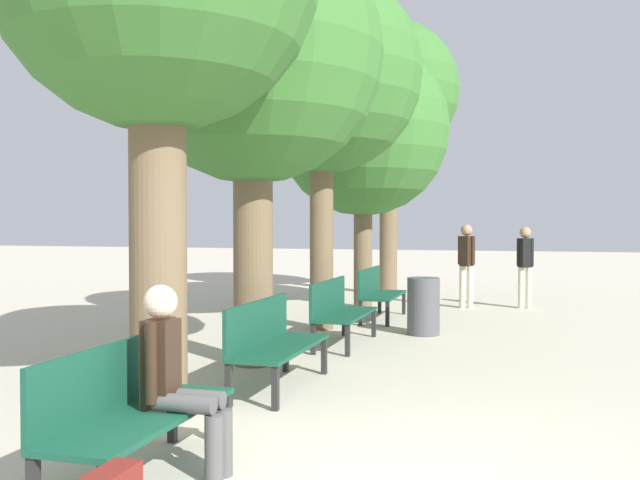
% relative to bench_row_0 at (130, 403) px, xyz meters
% --- Properties ---
extents(bench_row_0, '(0.55, 1.72, 0.90)m').
position_rel_bench_row_0_xyz_m(bench_row_0, '(0.00, 0.00, 0.00)').
color(bench_row_0, '#144733').
rests_on(bench_row_0, ground_plane).
extents(bench_row_1, '(0.55, 1.72, 0.90)m').
position_rel_bench_row_0_xyz_m(bench_row_1, '(0.00, 2.72, 0.00)').
color(bench_row_1, '#144733').
rests_on(bench_row_1, ground_plane).
extents(bench_row_2, '(0.55, 1.72, 0.90)m').
position_rel_bench_row_0_xyz_m(bench_row_2, '(0.00, 5.44, 0.00)').
color(bench_row_2, '#144733').
rests_on(bench_row_2, ground_plane).
extents(bench_row_3, '(0.55, 1.72, 0.90)m').
position_rel_bench_row_0_xyz_m(bench_row_3, '(0.00, 8.17, 0.00)').
color(bench_row_3, '#144733').
rests_on(bench_row_3, ground_plane).
extents(tree_row_1, '(3.13, 3.13, 5.30)m').
position_rel_bench_row_0_xyz_m(tree_row_1, '(-0.63, 3.82, 3.18)').
color(tree_row_1, brown).
rests_on(tree_row_1, ground_plane).
extents(tree_row_2, '(3.21, 3.21, 5.69)m').
position_rel_bench_row_0_xyz_m(tree_row_2, '(-0.63, 6.79, 3.54)').
color(tree_row_2, brown).
rests_on(tree_row_2, ground_plane).
extents(tree_row_3, '(3.44, 3.44, 5.29)m').
position_rel_bench_row_0_xyz_m(tree_row_3, '(-0.63, 9.80, 3.03)').
color(tree_row_3, brown).
rests_on(tree_row_3, ground_plane).
extents(tree_row_4, '(3.33, 3.33, 6.49)m').
position_rel_bench_row_0_xyz_m(tree_row_4, '(-0.63, 12.54, 4.26)').
color(tree_row_4, brown).
rests_on(tree_row_4, ground_plane).
extents(person_seated, '(0.60, 0.34, 1.29)m').
position_rel_bench_row_0_xyz_m(person_seated, '(0.25, 0.17, 0.17)').
color(person_seated, '#4C4C4C').
rests_on(person_seated, ground_plane).
extents(pedestrian_near, '(0.33, 0.28, 1.62)m').
position_rel_bench_row_0_xyz_m(pedestrian_near, '(2.50, 10.55, 0.42)').
color(pedestrian_near, beige).
rests_on(pedestrian_near, ground_plane).
extents(pedestrian_mid, '(0.34, 0.29, 1.67)m').
position_rel_bench_row_0_xyz_m(pedestrian_mid, '(1.37, 10.28, 0.44)').
color(pedestrian_mid, beige).
rests_on(pedestrian_mid, ground_plane).
extents(trash_bin, '(0.49, 0.49, 0.87)m').
position_rel_bench_row_0_xyz_m(trash_bin, '(1.02, 6.66, -0.08)').
color(trash_bin, '#4C4C51').
rests_on(trash_bin, ground_plane).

